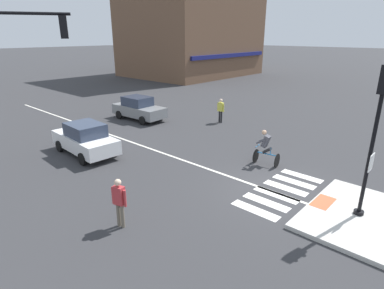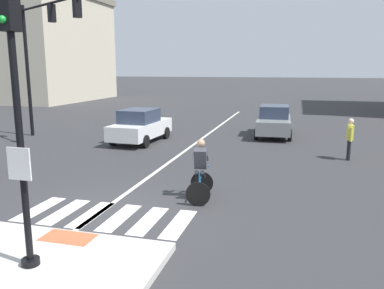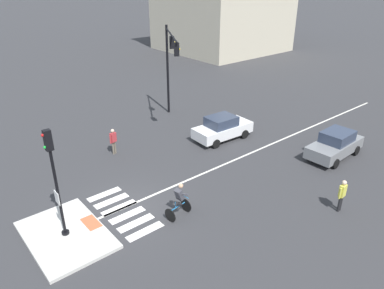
{
  "view_description": "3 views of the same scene",
  "coord_description": "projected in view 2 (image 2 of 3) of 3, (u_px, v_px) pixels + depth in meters",
  "views": [
    {
      "loc": [
        -10.58,
        -5.11,
        5.84
      ],
      "look_at": [
        -0.38,
        4.13,
        1.02
      ],
      "focal_mm": 29.57,
      "sensor_mm": 36.0,
      "label": 1
    },
    {
      "loc": [
        4.46,
        -8.48,
        3.61
      ],
      "look_at": [
        0.83,
        4.92,
        0.87
      ],
      "focal_mm": 36.35,
      "sensor_mm": 36.0,
      "label": 2
    },
    {
      "loc": [
        13.06,
        -6.81,
        10.42
      ],
      "look_at": [
        -1.41,
        5.2,
        1.35
      ],
      "focal_mm": 34.06,
      "sensor_mm": 36.0,
      "label": 3
    }
  ],
  "objects": [
    {
      "name": "crosswalk_stripe_b",
      "position": [
        65.0,
        211.0,
        9.93
      ],
      "size": [
        0.44,
        1.8,
        0.01
      ],
      "primitive_type": "cube",
      "color": "silver",
      "rests_on": "ground"
    },
    {
      "name": "crosswalk_stripe_e",
      "position": [
        149.0,
        220.0,
        9.34
      ],
      "size": [
        0.44,
        1.8,
        0.01
      ],
      "primitive_type": "cube",
      "color": "silver",
      "rests_on": "ground"
    },
    {
      "name": "car_white_westbound_far",
      "position": [
        140.0,
        126.0,
        19.11
      ],
      "size": [
        2.01,
        4.18,
        1.64
      ],
      "color": "white",
      "rests_on": "ground"
    },
    {
      "name": "traffic_light_mast",
      "position": [
        41.0,
        44.0,
        19.01
      ],
      "size": [
        5.17,
        3.04,
        6.78
      ],
      "color": "black",
      "rests_on": "ground"
    },
    {
      "name": "crosswalk_stripe_f",
      "position": [
        179.0,
        224.0,
        9.15
      ],
      "size": [
        0.44,
        1.8,
        0.01
      ],
      "primitive_type": "cube",
      "color": "silver",
      "rests_on": "ground"
    },
    {
      "name": "crosswalk_stripe_d",
      "position": [
        119.0,
        217.0,
        9.54
      ],
      "size": [
        0.44,
        1.8,
        0.01
      ],
      "primitive_type": "cube",
      "color": "silver",
      "rests_on": "ground"
    },
    {
      "name": "lane_centre_line",
      "position": [
        198.0,
        141.0,
        19.4
      ],
      "size": [
        0.14,
        28.0,
        0.01
      ],
      "primitive_type": "cube",
      "color": "silver",
      "rests_on": "ground"
    },
    {
      "name": "tactile_pad_front",
      "position": [
        68.0,
        237.0,
        8.07
      ],
      "size": [
        1.1,
        0.6,
        0.01
      ],
      "primitive_type": "cube",
      "color": "#DB5B38",
      "rests_on": "traffic_island"
    },
    {
      "name": "cyclist",
      "position": [
        200.0,
        169.0,
        10.74
      ],
      "size": [
        0.81,
        1.17,
        1.68
      ],
      "color": "black",
      "rests_on": "ground"
    },
    {
      "name": "crosswalk_stripe_c",
      "position": [
        92.0,
        214.0,
        9.74
      ],
      "size": [
        0.44,
        1.8,
        0.01
      ],
      "primitive_type": "cube",
      "color": "silver",
      "rests_on": "ground"
    },
    {
      "name": "signal_pole",
      "position": [
        16.0,
        101.0,
        6.38
      ],
      "size": [
        0.44,
        0.38,
        4.87
      ],
      "color": "black",
      "rests_on": "traffic_island"
    },
    {
      "name": "building_corner_left",
      "position": [
        28.0,
        47.0,
        44.09
      ],
      "size": [
        14.94,
        14.86,
        11.77
      ],
      "color": "beige",
      "rests_on": "ground"
    },
    {
      "name": "ground_plane",
      "position": [
        110.0,
        213.0,
        9.87
      ],
      "size": [
        300.0,
        300.0,
        0.0
      ],
      "primitive_type": "plane",
      "color": "#333335"
    },
    {
      "name": "traffic_island",
      "position": [
        31.0,
        269.0,
        6.96
      ],
      "size": [
        4.47,
        3.06,
        0.15
      ],
      "primitive_type": "cube",
      "color": "beige",
      "rests_on": "ground"
    },
    {
      "name": "car_grey_eastbound_far",
      "position": [
        274.0,
        121.0,
        20.81
      ],
      "size": [
        1.96,
        4.16,
        1.64
      ],
      "color": "slate",
      "rests_on": "ground"
    },
    {
      "name": "crosswalk_stripe_a",
      "position": [
        39.0,
        209.0,
        10.13
      ],
      "size": [
        0.44,
        1.8,
        0.01
      ],
      "primitive_type": "cube",
      "color": "silver",
      "rests_on": "ground"
    },
    {
      "name": "pedestrian_waiting_far_side",
      "position": [
        350.0,
        136.0,
        15.33
      ],
      "size": [
        0.24,
        0.55,
        1.67
      ],
      "color": "black",
      "rests_on": "ground"
    }
  ]
}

